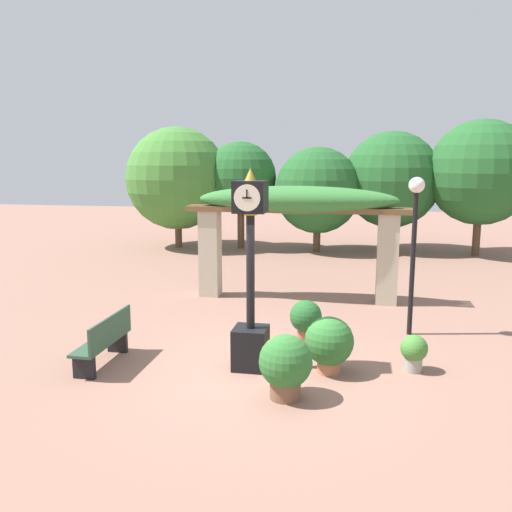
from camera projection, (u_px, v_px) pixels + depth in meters
The scene contains 10 objects.
ground_plane at pixel (263, 370), 9.29m from camera, with size 60.00×60.00×0.00m, color #8E6656.
pedestal_clock at pixel (251, 288), 9.15m from camera, with size 0.58×0.58×3.42m.
pergola at pixel (297, 213), 13.59m from camera, with size 5.64×1.11×2.91m.
potted_plant_near_left at pixel (286, 364), 8.11m from camera, with size 0.81×0.81×0.99m.
potted_plant_near_right at pixel (414, 351), 9.18m from camera, with size 0.46×0.46×0.64m.
potted_plant_far_left at pixel (329, 343), 9.09m from camera, with size 0.83×0.83×0.97m.
potted_plant_far_right at pixel (306, 318), 10.65m from camera, with size 0.63×0.63×0.84m.
park_bench at pixel (105, 341), 9.46m from camera, with size 0.42×1.58×0.89m.
lamp_post at pixel (415, 224), 10.79m from camera, with size 0.32×0.32×3.22m.
tree_line at pixel (321, 179), 20.91m from camera, with size 15.53×4.67×5.01m.
Camera 1 is at (1.52, -8.66, 3.57)m, focal length 38.00 mm.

